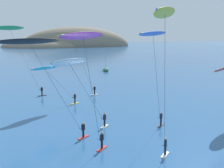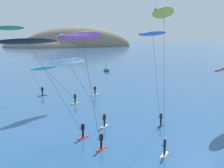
# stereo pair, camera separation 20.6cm
# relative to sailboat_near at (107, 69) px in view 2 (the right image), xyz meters

# --- Properties ---
(headland_island) EXTENTS (99.60, 51.90, 30.97)m
(headland_island) POSITION_rel_sailboat_near_xyz_m (9.57, 144.75, -0.64)
(headland_island) COLOR #7A705B
(headland_island) RESTS_ON ground
(sailboat_near) EXTENTS (2.64, 5.94, 5.70)m
(sailboat_near) POSITION_rel_sailboat_near_xyz_m (0.00, 0.00, 0.00)
(sailboat_near) COLOR #23664C
(sailboat_near) RESTS_ON ground
(kitesurfer_white) EXTENTS (7.40, 5.17, 8.59)m
(kitesurfer_white) POSITION_rel_sailboat_near_xyz_m (-18.40, -50.00, 6.75)
(kitesurfer_white) COLOR silver
(kitesurfer_white) RESTS_ON ground
(kitesurfer_green) EXTENTS (8.06, 4.20, 12.15)m
(kitesurfer_green) POSITION_rel_sailboat_near_xyz_m (-24.56, -30.08, 10.26)
(kitesurfer_green) COLOR #2D2D33
(kitesurfer_green) RESTS_ON ground
(kitesurfer_cyan) EXTENTS (7.59, 5.11, 6.51)m
(kitesurfer_cyan) POSITION_rel_sailboat_near_xyz_m (-19.87, -38.13, 4.93)
(kitesurfer_cyan) COLOR yellow
(kitesurfer_cyan) RESTS_ON ground
(kitesurfer_blue) EXTENTS (5.48, 4.53, 11.24)m
(kitesurfer_blue) POSITION_rel_sailboat_near_xyz_m (-9.77, -50.62, 9.51)
(kitesurfer_blue) COLOR #2D2D33
(kitesurfer_blue) RESTS_ON ground
(kitesurfer_yellow) EXTENTS (4.63, 5.14, 12.97)m
(kitesurfer_yellow) POSITION_rel_sailboat_near_xyz_m (-12.56, -58.13, 10.93)
(kitesurfer_yellow) COLOR silver
(kitesurfer_yellow) RESTS_ON ground
(kitesurfer_orange) EXTENTS (8.06, 5.24, 10.76)m
(kitesurfer_orange) POSITION_rel_sailboat_near_xyz_m (-15.40, -32.89, 8.93)
(kitesurfer_orange) COLOR silver
(kitesurfer_orange) RESTS_ON ground
(kitesurfer_magenta) EXTENTS (5.18, 4.67, 11.16)m
(kitesurfer_magenta) POSITION_rel_sailboat_near_xyz_m (-18.31, -55.21, 9.30)
(kitesurfer_magenta) COLOR red
(kitesurfer_magenta) RESTS_ON ground
(kitesurfer_black) EXTENTS (8.80, 4.56, 10.62)m
(kitesurfer_black) POSITION_rel_sailboat_near_xyz_m (-22.24, -52.20, 8.86)
(kitesurfer_black) COLOR red
(kitesurfer_black) RESTS_ON ground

